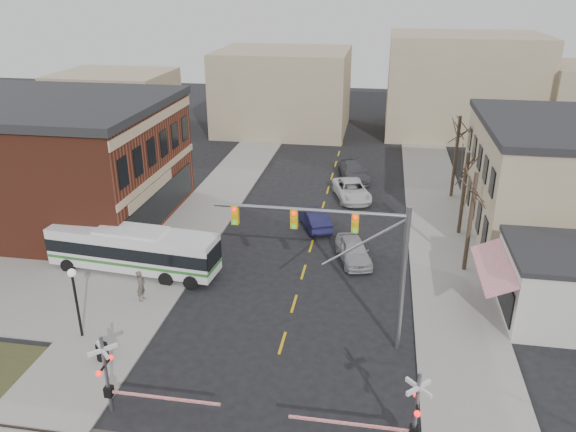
% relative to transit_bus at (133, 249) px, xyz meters
% --- Properties ---
extents(ground, '(160.00, 160.00, 0.00)m').
position_rel_transit_bus_xyz_m(ground, '(11.01, -8.24, -1.67)').
color(ground, black).
rests_on(ground, ground).
extents(sidewalk_west, '(5.00, 60.00, 0.12)m').
position_rel_transit_bus_xyz_m(sidewalk_west, '(1.51, 11.76, -1.61)').
color(sidewalk_west, gray).
rests_on(sidewalk_west, ground).
extents(sidewalk_east, '(5.00, 60.00, 0.12)m').
position_rel_transit_bus_xyz_m(sidewalk_east, '(20.51, 11.76, -1.61)').
color(sidewalk_east, gray).
rests_on(sidewalk_east, ground).
extents(tree_east_a, '(0.28, 0.28, 6.75)m').
position_rel_transit_bus_xyz_m(tree_east_a, '(21.51, 3.76, 1.83)').
color(tree_east_a, '#382B21').
rests_on(tree_east_a, sidewalk_east).
extents(tree_east_b, '(0.28, 0.28, 6.30)m').
position_rel_transit_bus_xyz_m(tree_east_b, '(21.81, 9.76, 1.60)').
color(tree_east_b, '#382B21').
rests_on(tree_east_b, sidewalk_east).
extents(tree_east_c, '(0.28, 0.28, 7.20)m').
position_rel_transit_bus_xyz_m(tree_east_c, '(22.01, 17.76, 2.05)').
color(tree_east_c, '#382B21').
rests_on(tree_east_c, sidewalk_east).
extents(transit_bus, '(11.55, 3.52, 2.93)m').
position_rel_transit_bus_xyz_m(transit_bus, '(0.00, 0.00, 0.00)').
color(transit_bus, silver).
rests_on(transit_bus, ground).
extents(traffic_signal_mast, '(9.69, 0.30, 8.00)m').
position_rel_transit_bus_xyz_m(traffic_signal_mast, '(14.33, -5.63, 4.06)').
color(traffic_signal_mast, gray).
rests_on(traffic_signal_mast, ground).
extents(rr_crossing_west, '(5.60, 1.36, 4.00)m').
position_rel_transit_bus_xyz_m(rr_crossing_west, '(4.77, -12.55, 0.30)').
color(rr_crossing_west, gray).
rests_on(rr_crossing_west, ground).
extents(rr_crossing_east, '(5.60, 1.36, 4.00)m').
position_rel_transit_bus_xyz_m(rr_crossing_east, '(17.12, -12.75, 0.30)').
color(rr_crossing_east, gray).
rests_on(rr_crossing_east, ground).
extents(street_lamp, '(0.44, 0.44, 4.06)m').
position_rel_transit_bus_xyz_m(street_lamp, '(0.23, -7.52, 1.38)').
color(street_lamp, black).
rests_on(street_lamp, sidewalk_west).
extents(trash_bin, '(0.60, 0.60, 0.85)m').
position_rel_transit_bus_xyz_m(trash_bin, '(2.30, -9.22, -1.12)').
color(trash_bin, black).
rests_on(trash_bin, sidewalk_west).
extents(car_a, '(3.11, 5.00, 1.59)m').
position_rel_transit_bus_xyz_m(car_a, '(14.14, 3.96, -0.87)').
color(car_a, '#9E9DA1').
rests_on(car_a, ground).
extents(car_b, '(3.32, 4.96, 1.55)m').
position_rel_transit_bus_xyz_m(car_b, '(10.80, 9.16, -0.89)').
color(car_b, '#18183C').
rests_on(car_b, ground).
extents(car_c, '(4.15, 6.22, 1.58)m').
position_rel_transit_bus_xyz_m(car_c, '(13.27, 15.91, -0.87)').
color(car_c, silver).
rests_on(car_c, ground).
extents(car_d, '(3.69, 5.98, 1.62)m').
position_rel_transit_bus_xyz_m(car_d, '(13.14, 21.11, -0.86)').
color(car_d, '#414146').
rests_on(car_d, ground).
extents(pedestrian_near, '(0.54, 0.75, 1.93)m').
position_rel_transit_bus_xyz_m(pedestrian_near, '(1.97, -3.50, -0.58)').
color(pedestrian_near, '#554B44').
rests_on(pedestrian_near, sidewalk_west).
extents(pedestrian_far, '(1.01, 0.92, 1.68)m').
position_rel_transit_bus_xyz_m(pedestrian_far, '(1.54, 0.18, -0.71)').
color(pedestrian_far, '#3A4A66').
rests_on(pedestrian_far, sidewalk_west).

